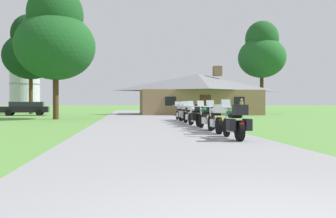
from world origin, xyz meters
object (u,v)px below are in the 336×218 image
(tree_left_far, at_px, (31,50))
(metal_silo_distant, at_px, (25,80))
(tree_right_of_lodge, at_px, (262,52))
(motorcycle_green_third_in_row, at_px, (207,117))
(motorcycle_blue_sixth_in_row, at_px, (184,113))
(bystander_tan_shirt_near_lodge, at_px, (242,107))
(motorcycle_red_farthest_in_row, at_px, (179,112))
(motorcycle_silver_second_in_row, at_px, (215,119))
(motorcycle_green_nearest_to_camera, at_px, (235,122))
(motorcycle_white_fourth_in_row, at_px, (196,115))
(tree_left_near, at_px, (55,37))
(parked_black_suv_far_left, at_px, (26,108))
(motorcycle_black_fifth_in_row, at_px, (189,114))

(tree_left_far, bearing_deg, metal_silo_distant, 109.89)
(tree_right_of_lodge, bearing_deg, motorcycle_green_third_in_row, -116.43)
(tree_right_of_lodge, xyz_separation_m, metal_silo_distant, (-30.68, 9.51, -3.07))
(motorcycle_green_third_in_row, distance_m, tree_right_of_lodge, 29.62)
(motorcycle_blue_sixth_in_row, height_order, bystander_tan_shirt_near_lodge, bystander_tan_shirt_near_lodge)
(tree_left_far, bearing_deg, motorcycle_red_farthest_in_row, -51.50)
(motorcycle_silver_second_in_row, height_order, tree_left_far, tree_left_far)
(motorcycle_red_farthest_in_row, height_order, metal_silo_distant, metal_silo_distant)
(motorcycle_silver_second_in_row, relative_size, tree_left_far, 0.18)
(motorcycle_green_nearest_to_camera, bearing_deg, bystander_tan_shirt_near_lodge, 70.85)
(motorcycle_silver_second_in_row, distance_m, tree_left_far, 33.11)
(motorcycle_silver_second_in_row, distance_m, metal_silo_distant, 41.49)
(motorcycle_silver_second_in_row, distance_m, motorcycle_blue_sixth_in_row, 8.32)
(motorcycle_blue_sixth_in_row, distance_m, tree_right_of_lodge, 24.35)
(motorcycle_green_nearest_to_camera, relative_size, motorcycle_white_fourth_in_row, 1.00)
(tree_left_far, xyz_separation_m, metal_silo_distant, (-3.05, 8.43, -3.01))
(bystander_tan_shirt_near_lodge, bearing_deg, tree_left_far, -119.14)
(motorcycle_green_nearest_to_camera, distance_m, tree_left_near, 19.94)
(motorcycle_silver_second_in_row, distance_m, motorcycle_white_fourth_in_row, 4.13)
(parked_black_suv_far_left, bearing_deg, bystander_tan_shirt_near_lodge, -116.02)
(bystander_tan_shirt_near_lodge, relative_size, metal_silo_distant, 0.19)
(motorcycle_red_farthest_in_row, xyz_separation_m, tree_right_of_lodge, (12.87, 17.47, 6.92))
(motorcycle_white_fourth_in_row, bearing_deg, motorcycle_black_fifth_in_row, 83.35)
(motorcycle_silver_second_in_row, height_order, motorcycle_black_fifth_in_row, same)
(metal_silo_distant, bearing_deg, motorcycle_white_fourth_in_row, -61.84)
(motorcycle_silver_second_in_row, bearing_deg, motorcycle_white_fourth_in_row, 90.23)
(motorcycle_green_third_in_row, height_order, motorcycle_blue_sixth_in_row, same)
(parked_black_suv_far_left, bearing_deg, motorcycle_silver_second_in_row, -157.13)
(motorcycle_silver_second_in_row, height_order, motorcycle_blue_sixth_in_row, same)
(motorcycle_white_fourth_in_row, bearing_deg, tree_right_of_lodge, 55.29)
(motorcycle_green_third_in_row, bearing_deg, metal_silo_distant, 109.98)
(motorcycle_green_nearest_to_camera, bearing_deg, tree_right_of_lodge, 66.87)
(motorcycle_white_fourth_in_row, relative_size, tree_right_of_lodge, 0.18)
(metal_silo_distant, bearing_deg, bystander_tan_shirt_near_lodge, -40.25)
(motorcycle_black_fifth_in_row, height_order, bystander_tan_shirt_near_lodge, bystander_tan_shirt_near_lodge)
(motorcycle_silver_second_in_row, xyz_separation_m, motorcycle_black_fifth_in_row, (0.07, 6.27, 0.00))
(bystander_tan_shirt_near_lodge, height_order, parked_black_suv_far_left, bystander_tan_shirt_near_lodge)
(tree_right_of_lodge, xyz_separation_m, tree_left_far, (-27.63, 1.08, -0.06))
(motorcycle_silver_second_in_row, height_order, motorcycle_green_third_in_row, same)
(motorcycle_black_fifth_in_row, xyz_separation_m, parked_black_suv_far_left, (-13.83, 17.27, 0.16))
(motorcycle_white_fourth_in_row, bearing_deg, motorcycle_silver_second_in_row, -96.76)
(tree_left_near, distance_m, parked_black_suv_far_left, 11.79)
(motorcycle_blue_sixth_in_row, relative_size, parked_black_suv_far_left, 0.43)
(motorcycle_black_fifth_in_row, relative_size, bystander_tan_shirt_near_lodge, 1.25)
(motorcycle_black_fifth_in_row, xyz_separation_m, tree_left_far, (-14.74, 22.61, 6.86))
(motorcycle_black_fifth_in_row, xyz_separation_m, bystander_tan_shirt_near_lodge, (6.60, 10.41, 0.31))
(motorcycle_green_third_in_row, height_order, parked_black_suv_far_left, parked_black_suv_far_left)
(motorcycle_green_nearest_to_camera, distance_m, tree_left_far, 35.36)
(motorcycle_green_nearest_to_camera, xyz_separation_m, motorcycle_red_farthest_in_row, (0.10, 12.89, 0.01))
(motorcycle_green_nearest_to_camera, bearing_deg, tree_left_near, 117.89)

